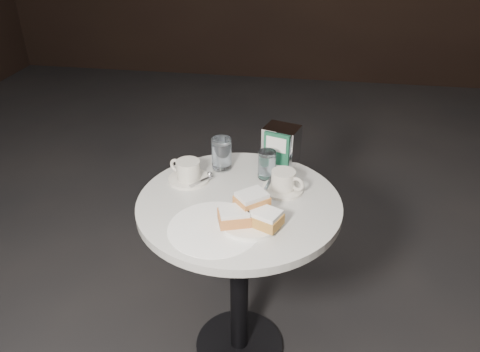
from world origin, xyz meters
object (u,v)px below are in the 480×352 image
object	(u,v)px
beignet_plate	(250,215)
coffee_cup_left	(188,172)
cafe_table	(239,246)
coffee_cup_right	(284,182)
water_glass_right	(267,165)
water_glass_left	(222,154)
napkin_dispenser	(281,145)

from	to	relation	value
beignet_plate	coffee_cup_left	world-z (taller)	beignet_plate
cafe_table	coffee_cup_right	xyz separation A→B (m)	(0.14, 0.09, 0.23)
water_glass_right	coffee_cup_right	bearing A→B (deg)	-50.10
cafe_table	coffee_cup_left	size ratio (longest dim) A/B	3.81
coffee_cup_left	water_glass_left	size ratio (longest dim) A/B	1.60
napkin_dispenser	cafe_table	bearing A→B (deg)	-94.62
coffee_cup_right	beignet_plate	bearing A→B (deg)	-87.95
coffee_cup_right	cafe_table	bearing A→B (deg)	-123.84
coffee_cup_left	water_glass_right	world-z (taller)	water_glass_right
water_glass_right	napkin_dispenser	world-z (taller)	napkin_dispenser
water_glass_right	water_glass_left	bearing A→B (deg)	166.93
coffee_cup_right	water_glass_left	world-z (taller)	water_glass_left
cafe_table	beignet_plate	distance (m)	0.27
water_glass_right	beignet_plate	bearing A→B (deg)	-93.77
cafe_table	napkin_dispenser	size ratio (longest dim) A/B	4.96
water_glass_left	beignet_plate	bearing A→B (deg)	-65.21
water_glass_left	water_glass_right	xyz separation A→B (m)	(0.18, -0.04, -0.01)
beignet_plate	coffee_cup_left	bearing A→B (deg)	138.28
cafe_table	coffee_cup_right	world-z (taller)	coffee_cup_right
napkin_dispenser	water_glass_left	bearing A→B (deg)	-142.06
beignet_plate	water_glass_right	size ratio (longest dim) A/B	2.04
water_glass_left	water_glass_right	size ratio (longest dim) A/B	1.16
coffee_cup_right	napkin_dispenser	distance (m)	0.21
cafe_table	coffee_cup_left	distance (m)	0.33
coffee_cup_right	water_glass_right	world-z (taller)	water_glass_right
coffee_cup_right	water_glass_right	bearing A→B (deg)	154.15
cafe_table	coffee_cup_right	size ratio (longest dim) A/B	3.87
water_glass_left	water_glass_right	bearing A→B (deg)	-13.07
coffee_cup_right	water_glass_right	distance (m)	0.11
cafe_table	water_glass_left	world-z (taller)	water_glass_left
beignet_plate	coffee_cup_right	xyz separation A→B (m)	(0.09, 0.22, -0.00)
coffee_cup_left	napkin_dispenser	distance (m)	0.38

